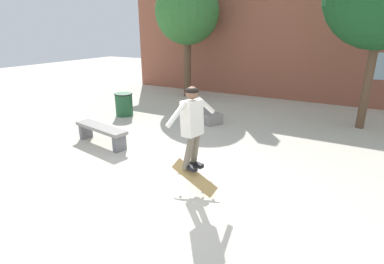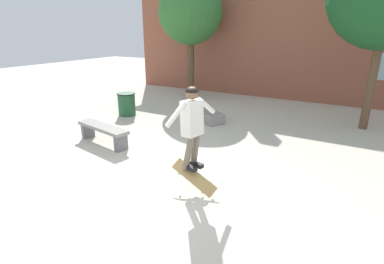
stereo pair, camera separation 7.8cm
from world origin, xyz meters
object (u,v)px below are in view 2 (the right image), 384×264
at_px(tree_left, 190,12).
at_px(trash_bin, 127,104).
at_px(skateboard_flipping, 194,177).
at_px(park_bench, 103,131).
at_px(skate_ledge, 203,114).
at_px(skater, 192,121).

bearing_deg(tree_left, trash_bin, -95.00).
bearing_deg(skateboard_flipping, park_bench, 170.12).
bearing_deg(park_bench, trash_bin, 129.25).
bearing_deg(trash_bin, skate_ledge, 19.83).
bearing_deg(skate_ledge, skateboard_flipping, -34.58).
distance_m(tree_left, park_bench, 6.62).
relative_size(park_bench, skateboard_flipping, 1.88).
xyz_separation_m(tree_left, skater, (3.90, -6.64, -2.04)).
distance_m(tree_left, trash_bin, 4.62).
xyz_separation_m(skate_ledge, skateboard_flipping, (1.96, -3.99, 0.11)).
xyz_separation_m(skater, skateboard_flipping, (0.09, -0.09, -0.97)).
bearing_deg(skater, tree_left, 132.14).
bearing_deg(skateboard_flipping, trash_bin, 150.05).
bearing_deg(park_bench, skate_ledge, 80.94).
relative_size(park_bench, skate_ledge, 0.95).
xyz_separation_m(skate_ledge, skater, (1.87, -3.90, 1.08)).
bearing_deg(skater, skate_ledge, 127.32).
distance_m(trash_bin, skateboard_flipping, 5.33).
height_order(tree_left, trash_bin, tree_left).
height_order(park_bench, skate_ledge, park_bench).
distance_m(skate_ledge, trash_bin, 2.50).
xyz_separation_m(park_bench, skateboard_flipping, (3.05, -0.88, -0.07)).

